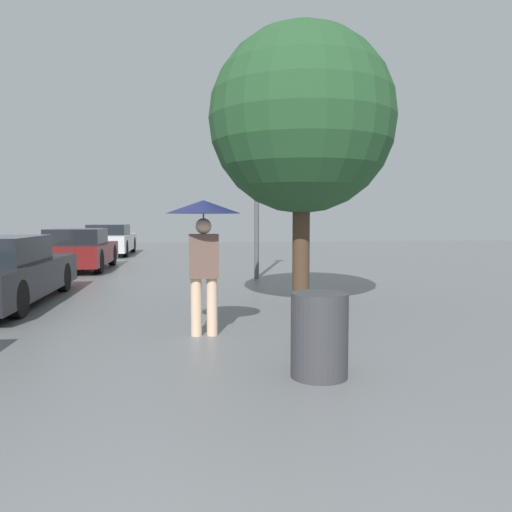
% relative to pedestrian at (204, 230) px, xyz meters
% --- Properties ---
extents(pedestrian, '(0.96, 0.96, 1.75)m').
position_rel_pedestrian_xyz_m(pedestrian, '(0.00, 0.00, 0.00)').
color(pedestrian, beige).
rests_on(pedestrian, ground_plane).
extents(parked_car_third, '(1.75, 3.89, 1.20)m').
position_rel_pedestrian_xyz_m(parked_car_third, '(-3.44, 8.81, -0.80)').
color(parked_car_third, maroon).
rests_on(parked_car_third, ground_plane).
extents(parked_car_farthest, '(1.73, 4.40, 1.25)m').
position_rel_pedestrian_xyz_m(parked_car_farthest, '(-3.45, 14.76, -0.77)').
color(parked_car_farthest, silver).
rests_on(parked_car_farthest, ground_plane).
extents(tree, '(3.05, 3.05, 4.65)m').
position_rel_pedestrian_xyz_m(tree, '(1.66, 1.73, 1.73)').
color(tree, '#473323').
rests_on(tree, ground_plane).
extents(street_lamp, '(0.38, 0.38, 5.02)m').
position_rel_pedestrian_xyz_m(street_lamp, '(1.48, 5.96, 2.08)').
color(street_lamp, '#515456').
rests_on(street_lamp, ground_plane).
extents(trash_bin, '(0.55, 0.55, 0.81)m').
position_rel_pedestrian_xyz_m(trash_bin, '(1.04, -1.83, -0.97)').
color(trash_bin, '#38383D').
rests_on(trash_bin, ground_plane).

